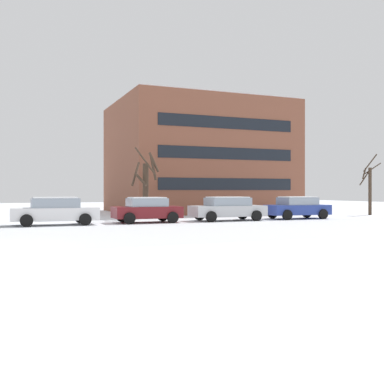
# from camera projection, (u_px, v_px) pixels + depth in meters

# --- Properties ---
(parked_car_white) EXTENTS (4.52, 2.13, 1.48)m
(parked_car_white) POSITION_uv_depth(u_px,v_px,m) (55.00, 211.00, 25.12)
(parked_car_white) COLOR white
(parked_car_white) RESTS_ON ground
(parked_car_maroon) EXTENTS (3.86, 2.22, 1.45)m
(parked_car_maroon) POSITION_uv_depth(u_px,v_px,m) (147.00, 210.00, 27.07)
(parked_car_maroon) COLOR maroon
(parked_car_maroon) RESTS_ON ground
(parked_car_silver) EXTENTS (4.60, 2.18, 1.46)m
(parked_car_silver) POSITION_uv_depth(u_px,v_px,m) (228.00, 208.00, 28.88)
(parked_car_silver) COLOR silver
(parked_car_silver) RESTS_ON ground
(parked_car_blue) EXTENTS (4.15, 2.12, 1.45)m
(parked_car_blue) POSITION_uv_depth(u_px,v_px,m) (297.00, 207.00, 30.82)
(parked_car_blue) COLOR #283D93
(parked_car_blue) RESTS_ON ground
(tree_far_mid) EXTENTS (1.61, 1.15, 4.63)m
(tree_far_mid) POSITION_uv_depth(u_px,v_px,m) (370.00, 187.00, 35.81)
(tree_far_mid) COLOR #423326
(tree_far_mid) RESTS_ON ground
(tree_far_right) EXTENTS (1.96, 1.96, 4.59)m
(tree_far_right) POSITION_uv_depth(u_px,v_px,m) (146.00, 185.00, 30.63)
(tree_far_right) COLOR #423326
(tree_far_right) RESTS_ON ground
(building_far_right) EXTENTS (14.04, 11.89, 9.42)m
(building_far_right) POSITION_uv_depth(u_px,v_px,m) (198.00, 158.00, 41.48)
(building_far_right) COLOR brown
(building_far_right) RESTS_ON ground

